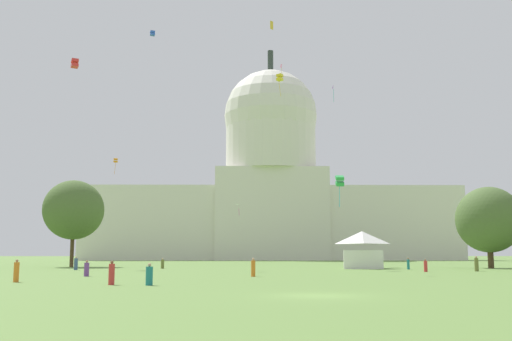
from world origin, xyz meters
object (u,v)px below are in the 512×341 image
Objects in this scene: tree_west_near at (74,210)px; person_orange_edge_west at (16,272)px; event_tent at (362,250)px; kite_gold_mid at (272,25)px; kite_white_low at (240,206)px; person_olive_deep_crowd at (476,264)px; kite_yellow_mid at (280,78)px; person_teal_mid_right at (408,264)px; kite_blue_high at (153,33)px; person_olive_edge_east at (163,264)px; person_purple_near_tree_west at (87,269)px; person_teal_lawn_far_right at (149,276)px; person_red_lawn_far_left at (112,274)px; person_orange_near_tree_east at (253,268)px; kite_red_mid at (75,63)px; person_denim_near_tent at (76,264)px; person_red_back_right at (426,266)px; kite_pink_high at (281,67)px; capitol_building at (271,189)px; kite_green_low at (340,181)px; kite_orange_mid at (116,161)px; tree_east_far at (489,220)px.

tree_west_near is 50.32m from person_orange_edge_west.
kite_gold_mid is at bearing -128.25° from event_tent.
person_olive_deep_crowd is at bearing -143.49° from kite_white_low.
kite_yellow_mid is at bearing 121.52° from event_tent.
person_teal_mid_right is at bearing -16.90° from tree_west_near.
person_olive_deep_crowd is 2.03× the size of kite_blue_high.
kite_gold_mid reaches higher than person_olive_edge_east.
event_tent is 33.13m from kite_gold_mid.
person_purple_near_tree_west is at bearing -172.48° from kite_white_low.
tree_west_near is 57.63m from person_teal_lawn_far_right.
person_orange_near_tree_east is at bearing -71.11° from person_red_lawn_far_left.
person_teal_mid_right is 58.06m from kite_red_mid.
person_teal_lawn_far_right is 76.39m from kite_yellow_mid.
kite_blue_high is at bearing 81.33° from person_purple_near_tree_west.
kite_blue_high is (7.29, 10.14, 34.52)m from person_denim_near_tent.
person_red_back_right is 97.09m from kite_pink_high.
person_orange_edge_west reaches higher than person_red_lawn_far_left.
tree_west_near is at bearing -110.86° from capitol_building.
person_teal_mid_right is 88.71m from kite_pink_high.
kite_yellow_mid is at bearing -152.77° from kite_white_low.
tree_west_near is 3.20× the size of kite_green_low.
kite_gold_mid reaches higher than kite_white_low.
event_tent is 27.93m from person_olive_edge_east.
person_red_back_right is 0.61× the size of kite_white_low.
kite_gold_mid is (30.20, -22.01, 21.63)m from tree_west_near.
person_teal_mid_right is at bearing -97.64° from person_teal_lawn_far_right.
kite_gold_mid is at bearing -177.43° from person_olive_edge_east.
capitol_building reaches higher than kite_yellow_mid.
tree_west_near reaches higher than person_denim_near_tent.
person_olive_edge_east is at bearing 73.51° from person_red_back_right.
kite_pink_high is at bearing -36.00° from kite_blue_high.
person_purple_near_tree_west reaches higher than person_olive_edge_east.
person_orange_near_tree_east is 0.43× the size of kite_orange_mid.
kite_orange_mid is at bearing 124.22° from kite_green_low.
person_denim_near_tent is (-37.87, -6.74, -1.82)m from event_tent.
person_olive_deep_crowd reaches higher than person_red_back_right.
person_olive_deep_crowd is (36.06, 29.51, 0.06)m from person_red_lawn_far_left.
tree_east_far is at bearing 150.39° from kite_red_mid.
kite_white_low is at bearing 101.48° from kite_green_low.
person_denim_near_tent is 33.61m from kite_red_mid.
kite_orange_mid reaches higher than person_olive_edge_east.
tree_west_near reaches higher than person_red_lawn_far_left.
person_olive_edge_east is (15.41, -9.54, -8.17)m from tree_west_near.
kite_orange_mid is at bearing 177.63° from person_teal_mid_right.
kite_gold_mid is 0.44× the size of kite_pink_high.
kite_yellow_mid is at bearing -84.11° from person_olive_edge_east.
kite_pink_high is 1.69× the size of kite_red_mid.
person_teal_mid_right is (0.73, 10.15, 0.04)m from person_red_back_right.
kite_green_low is at bearing -87.33° from capitol_building.
person_olive_deep_crowd is at bearing 11.23° from person_purple_near_tree_west.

